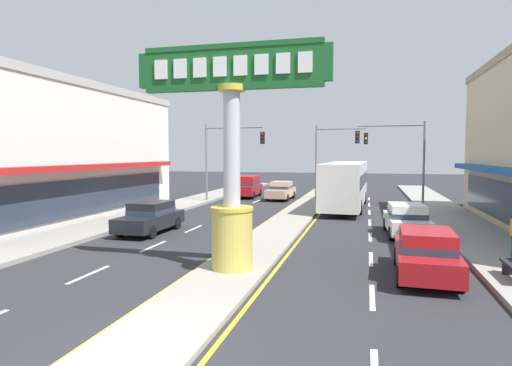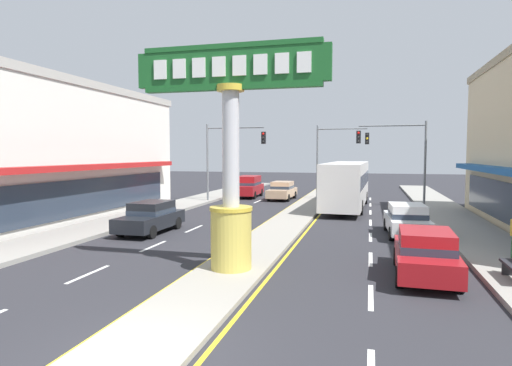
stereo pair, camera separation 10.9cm
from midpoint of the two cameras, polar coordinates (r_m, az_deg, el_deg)
ground_plane at (r=9.31m, az=-15.79°, el=-21.15°), size 160.00×160.00×0.00m
median_strip at (r=25.92m, az=4.66°, el=-4.64°), size 2.28×52.00×0.14m
sidewalk_left at (r=27.19m, az=-15.71°, el=-4.33°), size 2.99×60.00×0.18m
sidewalk_right at (r=24.09m, az=26.10°, el=-5.63°), size 2.99×60.00×0.18m
lane_markings at (r=24.61m, az=4.12°, el=-5.25°), size 9.02×52.00×0.01m
district_sign at (r=14.09m, az=-3.42°, el=2.31°), size 6.40×1.40×7.25m
storefront_left at (r=28.58m, az=-27.49°, el=3.69°), size 8.50×21.17×8.05m
traffic_light_left_side at (r=34.17m, az=-3.86°, el=4.46°), size 4.86×0.46×6.20m
traffic_light_right_side at (r=32.90m, az=18.02°, el=4.30°), size 4.86×0.46×6.20m
traffic_light_median_far at (r=36.19m, az=10.17°, el=4.29°), size 4.20×0.46×6.20m
sedan_near_right_lane at (r=14.84m, az=21.17°, el=-8.54°), size 1.94×4.35×1.53m
sedan_far_right_lane at (r=22.16m, az=-13.80°, el=-4.32°), size 1.88×4.32×1.53m
suv_near_left_lane at (r=38.76m, az=-1.24°, el=-0.42°), size 2.09×4.66×1.90m
bus_mid_left_lane at (r=31.31m, az=11.55°, el=0.08°), size 2.91×11.28×3.26m
sedan_far_left_oncoming at (r=36.82m, az=3.20°, el=-0.96°), size 1.95×4.36×1.53m
sedan_kerb_right at (r=21.87m, az=18.96°, el=-4.53°), size 2.01×4.39×1.53m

